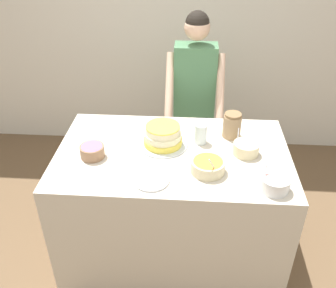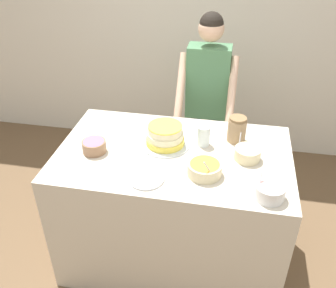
{
  "view_description": "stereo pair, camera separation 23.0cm",
  "coord_description": "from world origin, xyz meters",
  "px_view_note": "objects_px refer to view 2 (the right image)",
  "views": [
    {
      "loc": [
        0.1,
        -1.51,
        2.27
      ],
      "look_at": [
        -0.03,
        0.41,
        1.01
      ],
      "focal_mm": 40.0,
      "sensor_mm": 36.0,
      "label": 1
    },
    {
      "loc": [
        0.33,
        -1.48,
        2.27
      ],
      "look_at": [
        -0.03,
        0.41,
        1.01
      ],
      "focal_mm": 40.0,
      "sensor_mm": 36.0,
      "label": 2
    }
  ],
  "objects_px": {
    "ceramic_plate": "(146,179)",
    "cake": "(165,136)",
    "frosting_bowl_pink": "(270,191)",
    "frosting_bowl_purple": "(94,146)",
    "frosting_bowl_orange": "(205,169)",
    "drinking_glass": "(204,136)",
    "stoneware_jar": "(237,129)",
    "person_baker": "(207,91)",
    "frosting_bowl_white": "(247,153)"
  },
  "relations": [
    {
      "from": "ceramic_plate",
      "to": "cake",
      "type": "bearing_deg",
      "value": 84.52
    },
    {
      "from": "frosting_bowl_pink",
      "to": "stoneware_jar",
      "type": "relative_size",
      "value": 0.94
    },
    {
      "from": "person_baker",
      "to": "stoneware_jar",
      "type": "height_order",
      "value": "person_baker"
    },
    {
      "from": "cake",
      "to": "drinking_glass",
      "type": "bearing_deg",
      "value": 11.33
    },
    {
      "from": "frosting_bowl_white",
      "to": "frosting_bowl_orange",
      "type": "relative_size",
      "value": 0.8
    },
    {
      "from": "frosting_bowl_white",
      "to": "frosting_bowl_purple",
      "type": "xyz_separation_m",
      "value": [
        -0.95,
        -0.1,
        0.0
      ]
    },
    {
      "from": "person_baker",
      "to": "frosting_bowl_pink",
      "type": "distance_m",
      "value": 1.23
    },
    {
      "from": "frosting_bowl_pink",
      "to": "frosting_bowl_white",
      "type": "height_order",
      "value": "frosting_bowl_white"
    },
    {
      "from": "frosting_bowl_white",
      "to": "frosting_bowl_orange",
      "type": "xyz_separation_m",
      "value": [
        -0.24,
        -0.2,
        -0.0
      ]
    },
    {
      "from": "drinking_glass",
      "to": "stoneware_jar",
      "type": "distance_m",
      "value": 0.23
    },
    {
      "from": "cake",
      "to": "frosting_bowl_purple",
      "type": "bearing_deg",
      "value": -159.14
    },
    {
      "from": "ceramic_plate",
      "to": "stoneware_jar",
      "type": "bearing_deg",
      "value": 46.8
    },
    {
      "from": "frosting_bowl_pink",
      "to": "frosting_bowl_orange",
      "type": "relative_size",
      "value": 0.81
    },
    {
      "from": "cake",
      "to": "drinking_glass",
      "type": "height_order",
      "value": "cake"
    },
    {
      "from": "person_baker",
      "to": "frosting_bowl_purple",
      "type": "height_order",
      "value": "person_baker"
    },
    {
      "from": "frosting_bowl_orange",
      "to": "ceramic_plate",
      "type": "bearing_deg",
      "value": -160.77
    },
    {
      "from": "frosting_bowl_purple",
      "to": "stoneware_jar",
      "type": "xyz_separation_m",
      "value": [
        0.88,
        0.3,
        0.04
      ]
    },
    {
      "from": "drinking_glass",
      "to": "stoneware_jar",
      "type": "xyz_separation_m",
      "value": [
        0.21,
        0.09,
        0.02
      ]
    },
    {
      "from": "person_baker",
      "to": "drinking_glass",
      "type": "distance_m",
      "value": 0.69
    },
    {
      "from": "frosting_bowl_purple",
      "to": "drinking_glass",
      "type": "xyz_separation_m",
      "value": [
        0.67,
        0.21,
        0.03
      ]
    },
    {
      "from": "person_baker",
      "to": "cake",
      "type": "height_order",
      "value": "person_baker"
    },
    {
      "from": "frosting_bowl_pink",
      "to": "person_baker",
      "type": "bearing_deg",
      "value": 111.42
    },
    {
      "from": "drinking_glass",
      "to": "frosting_bowl_pink",
      "type": "bearing_deg",
      "value": -48.34
    },
    {
      "from": "cake",
      "to": "stoneware_jar",
      "type": "xyz_separation_m",
      "value": [
        0.45,
        0.14,
        0.02
      ]
    },
    {
      "from": "cake",
      "to": "frosting_bowl_pink",
      "type": "height_order",
      "value": "cake"
    },
    {
      "from": "person_baker",
      "to": "frosting_bowl_orange",
      "type": "distance_m",
      "value": 1.01
    },
    {
      "from": "ceramic_plate",
      "to": "frosting_bowl_white",
      "type": "bearing_deg",
      "value": 29.18
    },
    {
      "from": "frosting_bowl_orange",
      "to": "ceramic_plate",
      "type": "xyz_separation_m",
      "value": [
        -0.32,
        -0.11,
        -0.04
      ]
    },
    {
      "from": "person_baker",
      "to": "stoneware_jar",
      "type": "bearing_deg",
      "value": -67.1
    },
    {
      "from": "frosting_bowl_pink",
      "to": "stoneware_jar",
      "type": "xyz_separation_m",
      "value": [
        -0.2,
        0.55,
        0.04
      ]
    },
    {
      "from": "frosting_bowl_pink",
      "to": "frosting_bowl_purple",
      "type": "xyz_separation_m",
      "value": [
        -1.08,
        0.24,
        -0.0
      ]
    },
    {
      "from": "person_baker",
      "to": "frosting_bowl_orange",
      "type": "height_order",
      "value": "person_baker"
    },
    {
      "from": "person_baker",
      "to": "ceramic_plate",
      "type": "distance_m",
      "value": 1.15
    },
    {
      "from": "cake",
      "to": "frosting_bowl_pink",
      "type": "xyz_separation_m",
      "value": [
        0.65,
        -0.41,
        -0.02
      ]
    },
    {
      "from": "frosting_bowl_pink",
      "to": "stoneware_jar",
      "type": "distance_m",
      "value": 0.58
    },
    {
      "from": "frosting_bowl_purple",
      "to": "ceramic_plate",
      "type": "height_order",
      "value": "frosting_bowl_purple"
    },
    {
      "from": "drinking_glass",
      "to": "stoneware_jar",
      "type": "height_order",
      "value": "stoneware_jar"
    },
    {
      "from": "person_baker",
      "to": "frosting_bowl_white",
      "type": "distance_m",
      "value": 0.87
    },
    {
      "from": "stoneware_jar",
      "to": "drinking_glass",
      "type": "bearing_deg",
      "value": -156.06
    },
    {
      "from": "cake",
      "to": "frosting_bowl_purple",
      "type": "distance_m",
      "value": 0.46
    },
    {
      "from": "cake",
      "to": "frosting_bowl_orange",
      "type": "height_order",
      "value": "same"
    },
    {
      "from": "drinking_glass",
      "to": "frosting_bowl_orange",
      "type": "bearing_deg",
      "value": -82.63
    },
    {
      "from": "person_baker",
      "to": "frosting_bowl_orange",
      "type": "bearing_deg",
      "value": -85.08
    },
    {
      "from": "cake",
      "to": "stoneware_jar",
      "type": "distance_m",
      "value": 0.47
    },
    {
      "from": "frosting_bowl_orange",
      "to": "stoneware_jar",
      "type": "bearing_deg",
      "value": 67.73
    },
    {
      "from": "cake",
      "to": "frosting_bowl_white",
      "type": "height_order",
      "value": "frosting_bowl_white"
    },
    {
      "from": "cake",
      "to": "frosting_bowl_purple",
      "type": "height_order",
      "value": "cake"
    },
    {
      "from": "frosting_bowl_purple",
      "to": "drinking_glass",
      "type": "distance_m",
      "value": 0.7
    },
    {
      "from": "frosting_bowl_orange",
      "to": "frosting_bowl_pink",
      "type": "bearing_deg",
      "value": -20.91
    },
    {
      "from": "cake",
      "to": "frosting_bowl_purple",
      "type": "relative_size",
      "value": 2.15
    }
  ]
}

